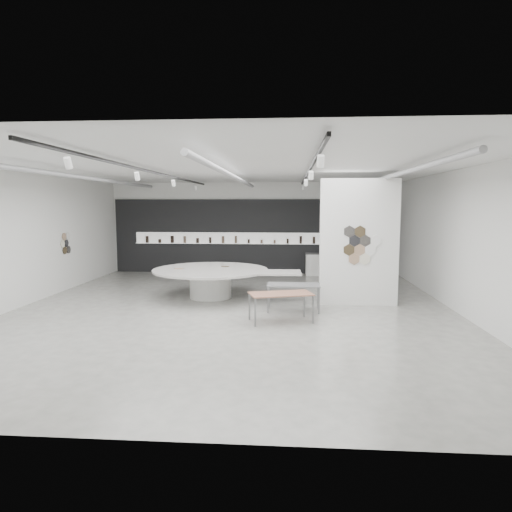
# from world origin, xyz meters

# --- Properties ---
(room) EXTENTS (12.02, 14.02, 3.82)m
(room) POSITION_xyz_m (-0.09, -0.00, 2.07)
(room) COLOR #9B9B93
(room) RESTS_ON ground
(back_wall_display) EXTENTS (11.80, 0.27, 3.10)m
(back_wall_display) POSITION_xyz_m (-0.08, 6.93, 1.54)
(back_wall_display) COLOR black
(back_wall_display) RESTS_ON ground
(partition_column) EXTENTS (2.20, 0.38, 3.60)m
(partition_column) POSITION_xyz_m (3.50, 1.00, 1.80)
(partition_column) COLOR white
(partition_column) RESTS_ON ground
(display_island) EXTENTS (4.62, 3.67, 0.91)m
(display_island) POSITION_xyz_m (-0.82, 1.62, 0.59)
(display_island) COLOR white
(display_island) RESTS_ON ground
(sample_table_wood) EXTENTS (1.66, 1.16, 0.71)m
(sample_table_wood) POSITION_xyz_m (1.33, -1.14, 0.66)
(sample_table_wood) COLOR #99644F
(sample_table_wood) RESTS_ON ground
(sample_table_stone) EXTENTS (1.43, 0.72, 0.73)m
(sample_table_stone) POSITION_xyz_m (1.65, 0.02, 0.67)
(sample_table_stone) COLOR slate
(sample_table_stone) RESTS_ON ground
(kitchen_counter) EXTENTS (1.59, 0.65, 1.24)m
(kitchen_counter) POSITION_xyz_m (2.97, 6.53, 0.45)
(kitchen_counter) COLOR white
(kitchen_counter) RESTS_ON ground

